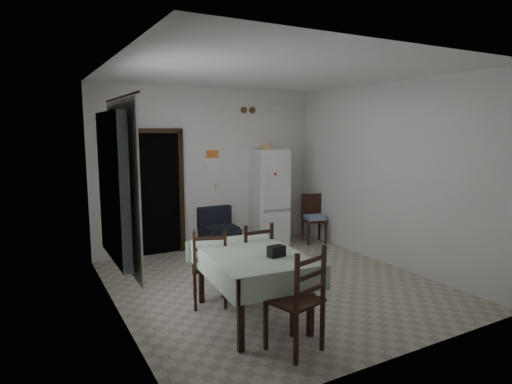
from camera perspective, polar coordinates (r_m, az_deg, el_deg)
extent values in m
plane|color=#A79A88|center=(6.18, 2.29, -12.15)|extent=(4.50, 4.50, 0.00)
cube|color=black|center=(7.74, -13.97, -0.16)|extent=(0.90, 0.45, 2.10)
cube|color=black|center=(7.40, -17.14, -0.67)|extent=(0.08, 0.10, 2.18)
cube|color=black|center=(7.65, -9.95, -0.14)|extent=(0.08, 0.10, 2.18)
cube|color=black|center=(7.42, -13.77, 7.94)|extent=(1.06, 0.10, 0.08)
cube|color=silver|center=(4.86, -18.53, 0.66)|extent=(0.10, 1.20, 1.60)
cube|color=silver|center=(4.88, -17.26, 0.75)|extent=(0.02, 1.45, 1.85)
cylinder|color=black|center=(4.85, -17.64, 11.95)|extent=(0.02, 1.60, 0.02)
cube|color=white|center=(7.82, -5.86, 4.33)|extent=(0.28, 0.02, 0.40)
cube|color=orange|center=(7.81, -5.85, 5.06)|extent=(0.24, 0.01, 0.14)
cube|color=beige|center=(7.92, -5.14, 0.61)|extent=(0.08, 0.02, 0.12)
cylinder|color=brown|center=(8.09, -1.63, 10.88)|extent=(0.12, 0.03, 0.12)
cylinder|color=brown|center=(8.17, -0.49, 10.86)|extent=(0.12, 0.03, 0.12)
cube|color=white|center=(8.38, 2.47, 11.00)|extent=(0.25, 0.07, 0.09)
cone|color=tan|center=(7.97, 1.41, 6.46)|extent=(0.24, 0.24, 0.20)
cube|color=black|center=(4.70, 2.72, -7.89)|extent=(0.20, 0.13, 0.12)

